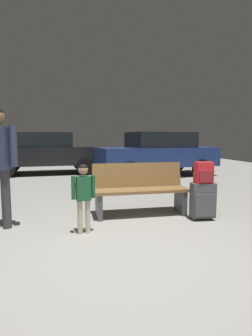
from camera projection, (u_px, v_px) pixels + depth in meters
name	position (u px, v px, depth m)	size (l,w,h in m)	color
ground_plane	(93.00, 192.00, 7.02)	(18.00, 18.00, 0.10)	gray
bench	(140.00, 189.00, 4.74)	(1.60, 0.54, 0.89)	brown
suitcase	(203.00, 200.00, 4.45)	(0.40, 0.26, 0.60)	#4C4C51
backpack_bright	(204.00, 173.00, 4.40)	(0.28, 0.20, 0.34)	red
child	(83.00, 191.00, 3.77)	(0.33, 0.19, 0.97)	beige
parked_car_near	(157.00, 153.00, 9.59)	(4.29, 2.23, 1.51)	navy
parked_car_far	(46.00, 152.00, 10.13)	(4.17, 1.95, 1.51)	black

